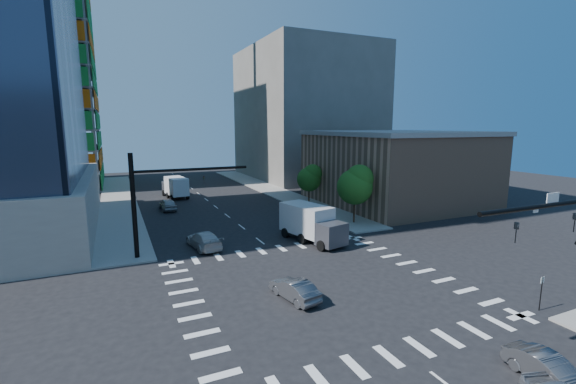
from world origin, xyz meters
TOP-DOWN VIEW (x-y plane):
  - ground at (0.00, 0.00)m, footprint 160.00×160.00m
  - road_markings at (0.00, 0.00)m, footprint 20.00×20.00m
  - sidewalk_ne at (12.50, 40.00)m, footprint 5.00×60.00m
  - sidewalk_nw at (-12.50, 40.00)m, footprint 5.00×60.00m
  - construction_building at (-27.41, 61.93)m, footprint 25.16×34.50m
  - commercial_building at (25.00, 22.00)m, footprint 20.50×22.50m
  - bg_building_ne at (27.00, 55.00)m, footprint 24.00×30.00m
  - signal_mast_nw at (-10.00, 11.50)m, footprint 10.20×0.40m
  - tree_south at (12.63, 13.90)m, footprint 4.16×4.16m
  - tree_north at (12.93, 25.90)m, footprint 3.54×3.52m
  - no_parking_sign at (10.70, -9.00)m, footprint 0.30×0.06m
  - car_nb_right at (4.18, -13.56)m, footprint 1.52×3.93m
  - car_nb_far at (6.57, 16.58)m, footprint 3.53×5.79m
  - car_sb_near at (-5.56, 12.12)m, footprint 2.83×5.58m
  - car_sb_mid at (-6.45, 30.65)m, footprint 2.13×4.75m
  - car_sb_cross at (-2.50, -1.23)m, footprint 2.20×4.34m
  - box_truck_near at (4.68, 9.49)m, footprint 4.34×7.27m
  - box_truck_far at (-4.13, 40.11)m, footprint 3.53×6.66m

SIDE VIEW (x-z plane):
  - ground at x=0.00m, z-range 0.00..0.00m
  - road_markings at x=0.00m, z-range 0.00..0.01m
  - sidewalk_ne at x=12.50m, z-range 0.00..0.15m
  - sidewalk_nw at x=-12.50m, z-range 0.00..0.15m
  - car_nb_right at x=4.18m, z-range 0.00..1.28m
  - car_sb_cross at x=-2.50m, z-range 0.00..1.37m
  - car_nb_far at x=6.57m, z-range 0.00..1.50m
  - car_sb_near at x=-5.56m, z-range 0.00..1.55m
  - car_sb_mid at x=-6.45m, z-range 0.00..1.58m
  - no_parking_sign at x=10.70m, z-range 0.28..2.48m
  - box_truck_far at x=-4.13m, z-range -0.19..3.14m
  - box_truck_near at x=4.68m, z-range -0.20..3.36m
  - tree_north at x=12.93m, z-range 1.10..6.88m
  - tree_south at x=12.63m, z-range 1.27..8.10m
  - commercial_building at x=25.00m, z-range 0.01..10.61m
  - signal_mast_nw at x=-10.00m, z-range 0.99..9.99m
  - bg_building_ne at x=27.00m, z-range 0.00..28.00m
  - construction_building at x=-27.41m, z-range -10.69..59.91m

